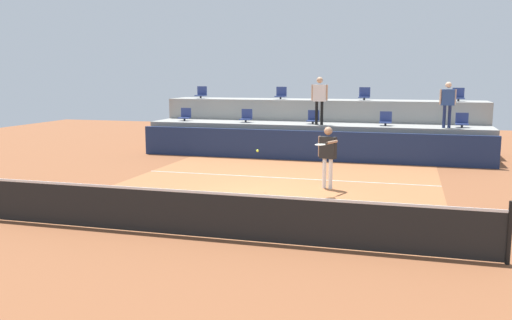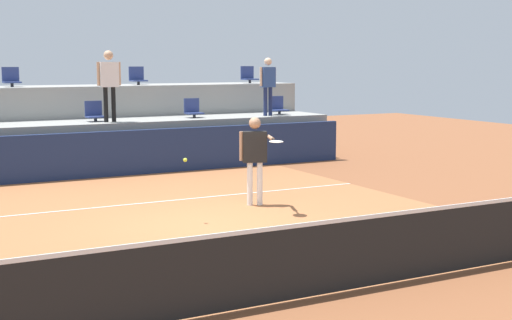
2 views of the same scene
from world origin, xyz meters
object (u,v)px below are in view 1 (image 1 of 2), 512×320
object	(u,v)px
stadium_chair_lower_right	(386,120)
stadium_chair_lower_center	(313,118)
stadium_chair_lower_left	(246,117)
stadium_chair_upper_right	(364,95)
tennis_player	(327,151)
stadium_chair_lower_far_left	(185,115)
stadium_chair_upper_far_left	(201,93)
stadium_chair_upper_far_right	(458,96)
spectator_leaning_on_rail	(448,101)
stadium_chair_lower_far_right	(462,121)
stadium_chair_upper_left	(281,94)
spectator_in_white	(319,96)
tennis_ball	(257,151)

from	to	relation	value
stadium_chair_lower_right	stadium_chair_lower_center	bearing A→B (deg)	180.00
stadium_chair_lower_left	stadium_chair_upper_right	bearing A→B (deg)	21.98
stadium_chair_lower_center	tennis_player	world-z (taller)	stadium_chair_lower_center
stadium_chair_lower_far_left	stadium_chair_lower_left	xyz separation A→B (m)	(2.63, 0.00, 0.00)
stadium_chair_lower_left	stadium_chair_upper_right	world-z (taller)	stadium_chair_upper_right
stadium_chair_upper_far_left	stadium_chair_upper_far_right	world-z (taller)	same
stadium_chair_lower_far_left	spectator_leaning_on_rail	world-z (taller)	spectator_leaning_on_rail
stadium_chair_lower_far_right	stadium_chair_upper_far_right	bearing A→B (deg)	90.91
stadium_chair_lower_far_left	stadium_chair_upper_left	world-z (taller)	stadium_chair_upper_left
stadium_chair_lower_far_right	stadium_chair_upper_far_right	distance (m)	1.99
stadium_chair_upper_left	stadium_chair_lower_center	bearing A→B (deg)	-46.58
stadium_chair_lower_far_left	stadium_chair_upper_far_right	xyz separation A→B (m)	(10.67, 1.80, 0.85)
stadium_chair_upper_left	spectator_in_white	size ratio (longest dim) A/B	0.29
stadium_chair_upper_far_left	stadium_chair_upper_right	distance (m)	7.07
stadium_chair_upper_left	spectator_leaning_on_rail	world-z (taller)	spectator_leaning_on_rail
tennis_player	spectator_leaning_on_rail	size ratio (longest dim) A/B	1.06
stadium_chair_upper_far_right	spectator_in_white	distance (m)	5.51
stadium_chair_lower_far_left	stadium_chair_upper_far_right	size ratio (longest dim) A/B	1.00
stadium_chair_lower_center	tennis_ball	distance (m)	6.82
stadium_chair_lower_right	stadium_chair_upper_far_right	size ratio (longest dim) A/B	1.00
stadium_chair_lower_far_right	spectator_in_white	xyz separation A→B (m)	(-5.09, -0.38, 0.88)
stadium_chair_upper_far_left	stadium_chair_upper_left	size ratio (longest dim) A/B	1.00
stadium_chair_upper_far_left	spectator_in_white	size ratio (longest dim) A/B	0.29
stadium_chair_upper_far_left	stadium_chair_upper_far_right	size ratio (longest dim) A/B	1.00
stadium_chair_upper_far_left	stadium_chair_lower_far_left	bearing A→B (deg)	-90.46
stadium_chair_lower_left	stadium_chair_upper_far_right	world-z (taller)	stadium_chair_upper_far_right
stadium_chair_lower_right	spectator_leaning_on_rail	xyz separation A→B (m)	(2.12, -0.38, 0.75)
stadium_chair_lower_far_right	stadium_chair_upper_far_left	distance (m)	10.87
stadium_chair_lower_center	spectator_in_white	world-z (taller)	spectator_in_white
stadium_chair_lower_center	stadium_chair_lower_right	size ratio (longest dim) A/B	1.00
stadium_chair_lower_far_left	tennis_ball	xyz separation A→B (m)	(5.00, -6.80, -0.37)
spectator_in_white	spectator_leaning_on_rail	distance (m)	4.55
tennis_player	tennis_ball	bearing A→B (deg)	-156.45
stadium_chair_lower_center	spectator_in_white	xyz separation A→B (m)	(0.29, -0.38, 0.88)
spectator_leaning_on_rail	stadium_chair_lower_far_right	bearing A→B (deg)	35.02
stadium_chair_lower_right	stadium_chair_upper_left	world-z (taller)	stadium_chair_upper_left
stadium_chair_lower_left	stadium_chair_upper_far_left	size ratio (longest dim) A/B	1.00
stadium_chair_lower_left	stadium_chair_lower_far_right	size ratio (longest dim) A/B	1.00
stadium_chair_lower_far_left	stadium_chair_upper_left	distance (m)	4.13
stadium_chair_lower_center	tennis_player	distance (m)	6.22
stadium_chair_upper_far_left	stadium_chair_lower_far_right	bearing A→B (deg)	-9.56
stadium_chair_lower_far_left	tennis_ball	bearing A→B (deg)	-53.69
tennis_player	tennis_ball	distance (m)	1.93
stadium_chair_lower_right	stadium_chair_upper_right	bearing A→B (deg)	117.77
stadium_chair_upper_far_left	tennis_ball	xyz separation A→B (m)	(4.99, -8.60, -1.22)
stadium_chair_upper_far_right	spectator_in_white	size ratio (longest dim) A/B	0.29
stadium_chair_lower_center	stadium_chair_upper_far_right	xyz separation A→B (m)	(5.35, 1.80, 0.85)
stadium_chair_lower_far_left	stadium_chair_lower_far_right	size ratio (longest dim) A/B	1.00
tennis_player	spectator_in_white	xyz separation A→B (m)	(-1.16, 5.65, 1.29)
stadium_chair_lower_far_left	stadium_chair_lower_far_right	bearing A→B (deg)	0.00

